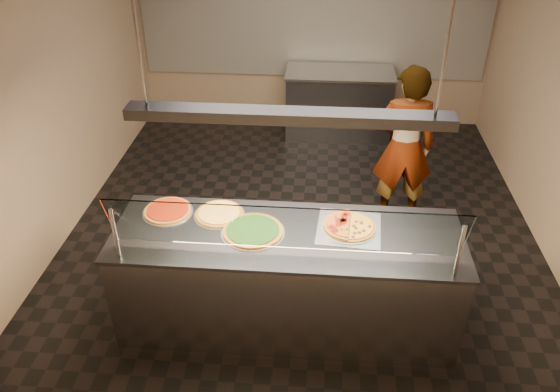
# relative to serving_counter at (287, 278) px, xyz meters

# --- Properties ---
(ground) EXTENTS (5.00, 6.00, 0.02)m
(ground) POSITION_rel_serving_counter_xyz_m (0.07, 1.28, -0.48)
(ground) COLOR black
(ground) RESTS_ON ground
(wall_back) EXTENTS (5.00, 0.02, 3.00)m
(wall_back) POSITION_rel_serving_counter_xyz_m (0.07, 4.29, 1.03)
(wall_back) COLOR #94785F
(wall_back) RESTS_ON ground
(wall_front) EXTENTS (5.00, 0.02, 3.00)m
(wall_front) POSITION_rel_serving_counter_xyz_m (0.07, -1.73, 1.03)
(wall_front) COLOR #94785F
(wall_front) RESTS_ON ground
(wall_left) EXTENTS (0.02, 6.00, 3.00)m
(wall_left) POSITION_rel_serving_counter_xyz_m (-2.44, 1.28, 1.03)
(wall_left) COLOR #94785F
(wall_left) RESTS_ON ground
(tile_band) EXTENTS (4.90, 0.02, 1.20)m
(tile_band) POSITION_rel_serving_counter_xyz_m (0.07, 4.26, 0.83)
(tile_band) COLOR silver
(tile_band) RESTS_ON wall_back
(serving_counter) EXTENTS (2.81, 0.94, 0.93)m
(serving_counter) POSITION_rel_serving_counter_xyz_m (0.00, 0.00, 0.00)
(serving_counter) COLOR #B7B7BC
(serving_counter) RESTS_ON ground
(sneeze_guard) EXTENTS (2.57, 0.18, 0.54)m
(sneeze_guard) POSITION_rel_serving_counter_xyz_m (0.00, -0.34, 0.76)
(sneeze_guard) COLOR #B7B7BC
(sneeze_guard) RESTS_ON serving_counter
(perforated_tray) EXTENTS (0.54, 0.54, 0.01)m
(perforated_tray) POSITION_rel_serving_counter_xyz_m (0.49, 0.12, 0.47)
(perforated_tray) COLOR silver
(perforated_tray) RESTS_ON serving_counter
(half_pizza_pepperoni) EXTENTS (0.24, 0.43, 0.05)m
(half_pizza_pepperoni) POSITION_rel_serving_counter_xyz_m (0.39, 0.12, 0.50)
(half_pizza_pepperoni) COLOR brown
(half_pizza_pepperoni) RESTS_ON perforated_tray
(half_pizza_sausage) EXTENTS (0.24, 0.43, 0.04)m
(half_pizza_sausage) POSITION_rel_serving_counter_xyz_m (0.59, 0.11, 0.49)
(half_pizza_sausage) COLOR brown
(half_pizza_sausage) RESTS_ON perforated_tray
(pizza_spinach) EXTENTS (0.51, 0.51, 0.03)m
(pizza_spinach) POSITION_rel_serving_counter_xyz_m (-0.28, 0.00, 0.48)
(pizza_spinach) COLOR silver
(pizza_spinach) RESTS_ON serving_counter
(pizza_cheese) EXTENTS (0.43, 0.43, 0.03)m
(pizza_cheese) POSITION_rel_serving_counter_xyz_m (-0.59, 0.22, 0.48)
(pizza_cheese) COLOR silver
(pizza_cheese) RESTS_ON serving_counter
(pizza_tomato) EXTENTS (0.43, 0.43, 0.03)m
(pizza_tomato) POSITION_rel_serving_counter_xyz_m (-1.03, 0.23, 0.48)
(pizza_tomato) COLOR silver
(pizza_tomato) RESTS_ON serving_counter
(pizza_spatula) EXTENTS (0.18, 0.23, 0.02)m
(pizza_spatula) POSITION_rel_serving_counter_xyz_m (-0.43, 0.11, 0.49)
(pizza_spatula) COLOR #B7B7BC
(pizza_spatula) RESTS_ON pizza_spinach
(prep_table) EXTENTS (1.51, 0.74, 0.93)m
(prep_table) POSITION_rel_serving_counter_xyz_m (0.47, 3.83, 0.00)
(prep_table) COLOR #3B3B40
(prep_table) RESTS_ON ground
(worker) EXTENTS (0.66, 0.45, 1.77)m
(worker) POSITION_rel_serving_counter_xyz_m (1.11, 1.69, 0.42)
(worker) COLOR #28272D
(worker) RESTS_ON ground
(heat_lamp_housing) EXTENTS (2.30, 0.18, 0.08)m
(heat_lamp_housing) POSITION_rel_serving_counter_xyz_m (0.00, 0.00, 1.48)
(heat_lamp_housing) COLOR #3B3B40
(heat_lamp_housing) RESTS_ON ceiling
(lamp_rod_left) EXTENTS (0.02, 0.02, 1.01)m
(lamp_rod_left) POSITION_rel_serving_counter_xyz_m (-1.00, 0.00, 2.03)
(lamp_rod_left) COLOR #B7B7BC
(lamp_rod_left) RESTS_ON ceiling
(lamp_rod_right) EXTENTS (0.02, 0.02, 1.01)m
(lamp_rod_right) POSITION_rel_serving_counter_xyz_m (1.00, 0.00, 2.03)
(lamp_rod_right) COLOR #B7B7BC
(lamp_rod_right) RESTS_ON ceiling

